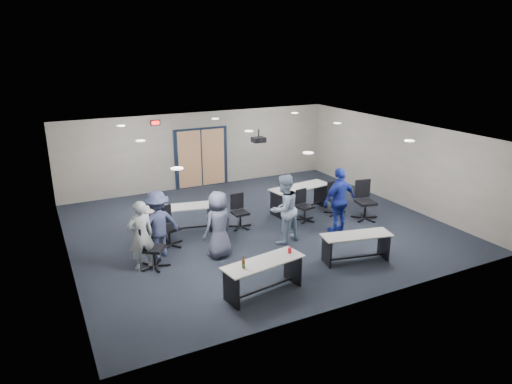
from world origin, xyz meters
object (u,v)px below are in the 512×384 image
chair_back_b (240,212)px  person_gray (141,236)px  table_front_left (263,271)px  table_back_left (180,215)px  person_plaid (219,225)px  person_lightblue (284,209)px  table_back_right (300,194)px  person_back (158,224)px  chair_back_d (336,199)px  person_navy (339,200)px  table_front_right (356,243)px  chair_back_a (169,227)px  chair_loose_right (366,201)px  chair_back_c (305,206)px  chair_loose_left (154,247)px

chair_back_b → person_gray: (-3.06, -1.25, 0.35)m
table_front_left → table_back_left: (-0.52, 3.93, 0.00)m
person_plaid → person_lightblue: size_ratio=0.91×
table_back_left → table_back_right: table_back_right is taller
table_back_right → person_back: bearing=-173.7°
table_front_left → person_gray: 2.99m
person_lightblue → person_gray: bearing=-19.5°
person_gray → person_back: bearing=-142.3°
chair_back_d → person_navy: size_ratio=0.54×
table_front_right → chair_back_a: 4.68m
chair_loose_right → table_back_left: bearing=174.3°
person_gray → person_back: 0.72m
chair_back_c → chair_back_a: bearing=170.3°
table_front_left → table_back_left: table_front_left is taller
table_front_left → chair_loose_right: size_ratio=1.60×
table_back_right → chair_back_b: chair_back_b is taller
table_front_right → chair_back_c: (0.34, 2.77, 0.00)m
chair_back_b → person_gray: person_gray is taller
table_back_left → chair_back_c: size_ratio=2.05×
person_plaid → table_back_left: bearing=-98.5°
table_front_left → chair_loose_left: (-1.72, 2.16, 0.01)m
chair_back_b → chair_loose_left: size_ratio=0.95×
table_front_right → person_navy: size_ratio=0.96×
chair_back_a → person_lightblue: 2.98m
chair_back_a → chair_back_b: 2.16m
chair_loose_right → person_back: (-6.11, 0.30, 0.25)m
table_back_left → person_lightblue: 2.91m
person_navy → person_plaid: bearing=-7.7°
table_front_right → person_navy: 1.84m
person_navy → table_front_left: bearing=23.6°
chair_back_d → chair_loose_left: 5.94m
person_plaid → person_gray: bearing=-24.9°
chair_back_d → chair_loose_left: bearing=-163.0°
table_front_left → person_back: person_back is taller
table_back_left → person_plaid: (0.37, -1.90, 0.33)m
table_back_right → person_navy: 1.93m
table_front_left → person_back: size_ratio=1.11×
chair_loose_left → person_plaid: bearing=-58.6°
table_front_right → person_back: 4.77m
person_back → person_lightblue: bearing=158.7°
chair_back_a → person_gray: bearing=-149.2°
person_navy → chair_back_c: bearing=-78.9°
chair_loose_right → person_lightblue: 3.02m
chair_back_c → person_gray: bearing=-178.6°
table_front_left → chair_back_d: (4.14, 3.15, -0.01)m
chair_back_c → chair_loose_right: chair_loose_right is taller
chair_loose_right → person_gray: bearing=-167.6°
table_back_right → person_plaid: person_plaid is taller
person_gray → person_navy: bearing=172.0°
chair_back_d → person_plaid: size_ratio=0.59×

